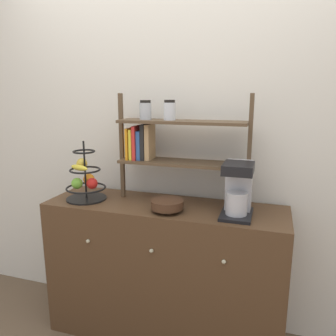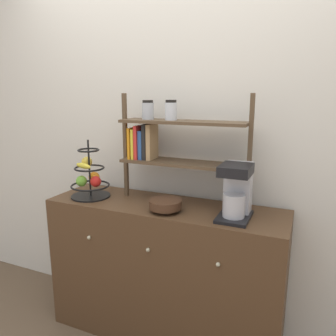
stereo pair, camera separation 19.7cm
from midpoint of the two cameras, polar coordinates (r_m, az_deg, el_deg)
wall_back at (r=2.20m, az=4.73°, el=5.38°), size 7.00×0.05×2.60m
sideboard at (r=2.23m, az=1.99°, el=-17.54°), size 1.50×0.46×0.91m
coffee_maker at (r=1.86m, az=14.82°, el=-3.80°), size 0.17×0.25×0.31m
fruit_stand at (r=2.21m, az=-11.04°, el=-1.78°), size 0.26×0.26×0.38m
wooden_bowl at (r=1.92m, az=2.48°, el=-6.44°), size 0.19×0.19×0.07m
shelf_hutch at (r=2.03m, az=2.60°, el=4.95°), size 0.83×0.20×0.68m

